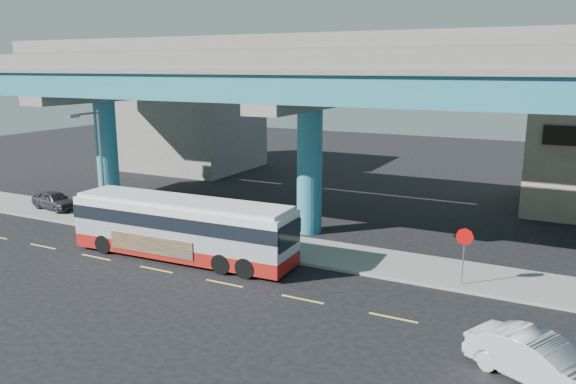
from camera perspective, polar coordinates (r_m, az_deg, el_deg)
The scene contains 10 objects.
ground at distance 26.61m, azimuth -6.12°, elevation -9.01°, with size 120.00×120.00×0.00m, color black.
sidewalk at distance 31.05m, azimuth -0.57°, elevation -5.58°, with size 70.00×4.00×0.15m, color gray.
lane_markings at distance 26.37m, azimuth -6.48°, elevation -9.20°, with size 58.00×0.12×0.01m.
viaduct at distance 32.74m, azimuth 2.37°, elevation 11.51°, with size 52.00×12.40×11.70m.
building_concrete at distance 56.15m, azimuth -10.09°, elevation 7.05°, with size 12.00×10.00×9.00m, color gray.
transit_bus at distance 29.53m, azimuth -10.68°, elevation -3.42°, with size 12.38×3.06×3.15m.
sedan at distance 20.04m, azimuth 24.22°, elevation -15.32°, with size 4.86×3.41×1.52m, color #BCBCC1.
parked_car at distance 41.83m, azimuth -22.62°, elevation -0.77°, with size 3.88×1.96×1.27m, color #2C2C31.
street_lamp at distance 35.19m, azimuth -19.12°, elevation 3.87°, with size 0.50×2.36×7.16m.
stop_sign at distance 26.28m, azimuth 17.47°, elevation -5.05°, with size 0.79×0.09×2.64m.
Camera 1 is at (13.63, -20.65, 9.79)m, focal length 35.00 mm.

